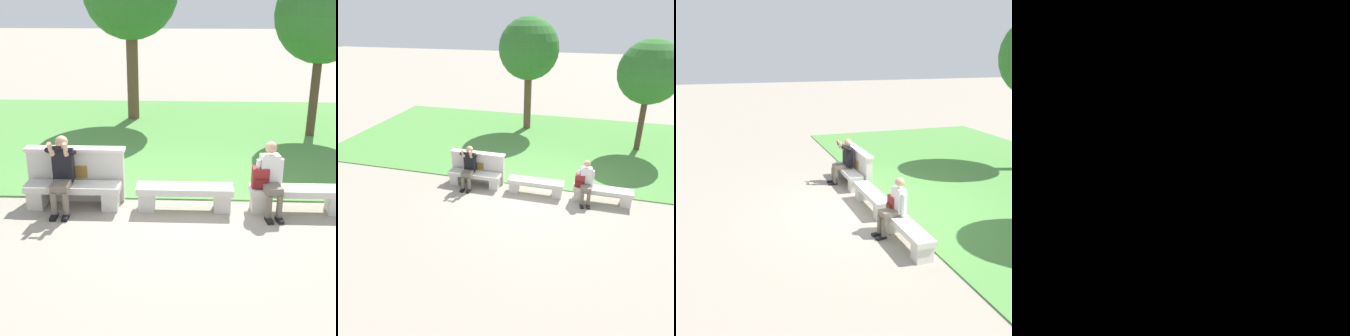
# 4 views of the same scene
# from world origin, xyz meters

# --- Properties ---
(ground_plane) EXTENTS (80.00, 80.00, 0.00)m
(ground_plane) POSITION_xyz_m (0.00, 0.00, 0.00)
(ground_plane) COLOR gray
(bench_main) EXTENTS (1.68, 0.40, 0.45)m
(bench_main) POSITION_xyz_m (-1.96, 0.00, 0.29)
(bench_main) COLOR beige
(bench_main) RESTS_ON ground
(bench_near) EXTENTS (1.68, 0.40, 0.45)m
(bench_near) POSITION_xyz_m (0.00, 0.00, 0.29)
(bench_near) COLOR beige
(bench_near) RESTS_ON ground
(bench_mid) EXTENTS (1.68, 0.40, 0.45)m
(bench_mid) POSITION_xyz_m (1.96, 0.00, 0.29)
(bench_mid) COLOR beige
(bench_mid) RESTS_ON ground
(backrest_wall_with_plaque) EXTENTS (1.79, 0.24, 1.01)m
(backrest_wall_with_plaque) POSITION_xyz_m (-1.96, 0.34, 0.52)
(backrest_wall_with_plaque) COLOR beige
(backrest_wall_with_plaque) RESTS_ON ground
(person_photographer) EXTENTS (0.47, 0.72, 1.32)m
(person_photographer) POSITION_xyz_m (-2.11, -0.08, 0.74)
(person_photographer) COLOR black
(person_photographer) RESTS_ON ground
(person_distant) EXTENTS (0.48, 0.71, 1.26)m
(person_distant) POSITION_xyz_m (1.46, -0.07, 0.67)
(person_distant) COLOR black
(person_distant) RESTS_ON ground
(backpack) EXTENTS (0.28, 0.24, 0.43)m
(backpack) POSITION_xyz_m (1.29, -0.01, 0.63)
(backpack) COLOR maroon
(backpack) RESTS_ON bench_mid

